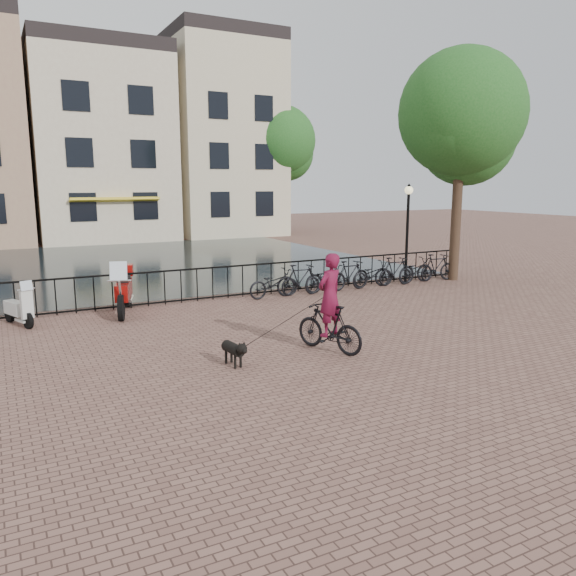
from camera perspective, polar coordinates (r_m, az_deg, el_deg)
name	(u,v)px	position (r m, az deg, el deg)	size (l,w,h in m)	color
ground	(363,378)	(10.61, 7.64, -9.07)	(100.00, 100.00, 0.00)	brown
canal_water	(142,262)	(26.32, -14.62, 2.54)	(20.00, 20.00, 0.00)	black
railing	(213,284)	(17.41, -7.66, 0.45)	(20.00, 0.05, 1.02)	black
canal_house_mid	(98,145)	(38.71, -18.73, 13.58)	(8.00, 9.50, 11.80)	#C2B092
canal_house_right	(217,138)	(40.84, -7.28, 14.92)	(7.00, 9.00, 13.30)	#C6B993
tree_near_right	(462,113)	(21.66, 17.25, 16.60)	(4.48, 4.48, 8.24)	black
tree_far_right	(281,141)	(39.48, -0.76, 14.72)	(4.76, 4.76, 8.76)	black
lamp_post	(408,217)	(20.45, 12.07, 7.11)	(0.30, 0.30, 3.45)	black
cyclist	(330,308)	(11.93, 4.24, -2.08)	(1.09, 1.87, 2.47)	black
dog	(233,352)	(11.18, -5.59, -6.49)	(0.36, 0.84, 0.55)	black
motorcycle	(123,285)	(16.02, -16.38, 0.32)	(1.18, 2.32, 1.61)	#930D0A
scooter	(17,301)	(15.68, -25.81, -1.24)	(0.85, 1.38, 1.24)	silver
parked_bike_0	(274,284)	(17.57, -1.46, 0.46)	(0.60, 1.72, 0.90)	black
parked_bike_1	(300,280)	(17.99, 1.26, 0.86)	(0.47, 1.66, 1.00)	black
parked_bike_2	(326,279)	(18.47, 3.84, 0.94)	(0.60, 1.72, 0.90)	black
parked_bike_3	(350,275)	(18.97, 6.29, 1.31)	(0.47, 1.66, 1.00)	black
parked_bike_4	(373,274)	(19.52, 8.60, 1.37)	(0.60, 1.72, 0.90)	black
parked_bike_5	(395,271)	(20.08, 10.80, 1.70)	(0.47, 1.66, 1.00)	black
parked_bike_6	(416,271)	(20.69, 12.86, 1.74)	(0.60, 1.72, 0.90)	black
parked_bike_7	(436,267)	(21.30, 14.81, 2.04)	(0.47, 1.66, 1.00)	black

